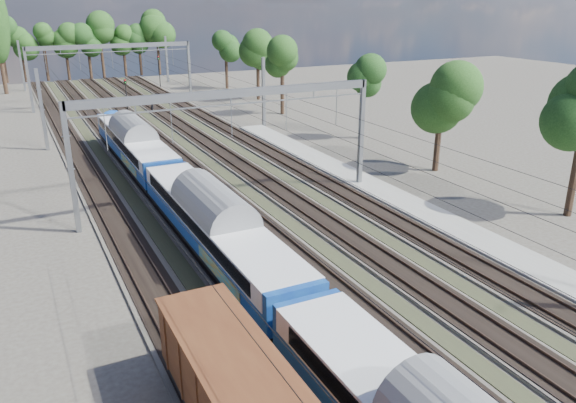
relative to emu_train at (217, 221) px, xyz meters
name	(u,v)px	position (x,y,z in m)	size (l,w,h in m)	color
track_bed	(180,158)	(4.50, 23.86, -2.66)	(21.00, 130.00, 0.34)	#47423A
platform	(442,221)	(16.50, -1.14, -2.61)	(3.00, 70.00, 0.30)	gray
catenary	(159,85)	(4.83, 31.54, 3.64)	(25.65, 130.00, 9.00)	gray
tree_belt	(129,41)	(10.22, 72.30, 5.43)	(39.69, 98.95, 12.09)	black
emu_train	(217,221)	(0.00, 0.00, 0.00)	(3.21, 67.81, 4.69)	black
worker	(152,106)	(8.10, 49.69, -1.83)	(0.68, 0.45, 1.86)	black
signal_near	(126,93)	(4.23, 47.16, 0.51)	(0.35, 0.32, 5.17)	black
signal_far	(159,68)	(15.05, 72.11, 0.78)	(0.35, 0.32, 5.60)	black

